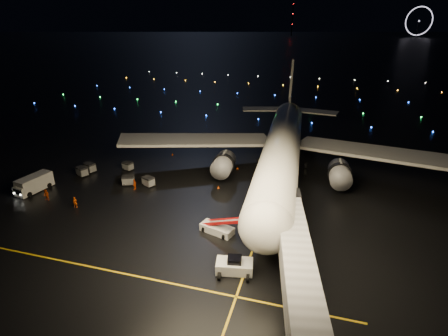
{
  "coord_description": "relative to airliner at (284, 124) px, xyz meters",
  "views": [
    {
      "loc": [
        18.66,
        -37.92,
        26.8
      ],
      "look_at": [
        4.36,
        12.0,
        5.0
      ],
      "focal_mm": 28.0,
      "sensor_mm": 36.0,
      "label": 1
    }
  ],
  "objects": [
    {
      "name": "crew_c",
      "position": [
        -23.13,
        -16.27,
        -8.13
      ],
      "size": [
        0.65,
        1.21,
        1.96
      ],
      "primitive_type": "imported",
      "rotation": [
        0.0,
        0.0,
        -1.41
      ],
      "color": "#E54608",
      "rests_on": "ground"
    },
    {
      "name": "ferris_wheel",
      "position": [
        157.93,
        693.77,
        16.89
      ],
      "size": [
        49.33,
        16.8,
        52.0
      ],
      "primitive_type": null,
      "rotation": [
        0.0,
        0.0,
        0.26
      ],
      "color": "black",
      "rests_on": "ground"
    },
    {
      "name": "pushback_tug",
      "position": [
        -1.26,
        -32.38,
        -8.11
      ],
      "size": [
        4.54,
        2.94,
        2.0
      ],
      "primitive_type": "cube",
      "rotation": [
        0.0,
        0.0,
        0.18
      ],
      "color": "silver",
      "rests_on": "ground"
    },
    {
      "name": "safety_cone_2",
      "position": [
        -10.57,
        -6.04,
        -8.89
      ],
      "size": [
        0.42,
        0.42,
        0.45
      ],
      "primitive_type": "cone",
      "rotation": [
        0.0,
        0.0,
        0.07
      ],
      "color": "#EA4805",
      "rests_on": "ground"
    },
    {
      "name": "lane_cross",
      "position": [
        -17.07,
        -36.23,
        -9.1
      ],
      "size": [
        60.0,
        0.25,
        0.02
      ],
      "primitive_type": "cube",
      "color": "yellow",
      "rests_on": "ground"
    },
    {
      "name": "baggage_cart_4",
      "position": [
        -35.65,
        -13.69,
        -8.25
      ],
      "size": [
        2.43,
        2.12,
        1.72
      ],
      "primitive_type": "cube",
      "rotation": [
        0.0,
        0.0,
        -0.42
      ],
      "color": "gray",
      "rests_on": "ground"
    },
    {
      "name": "crew_a",
      "position": [
        -28.92,
        -24.43,
        -8.23
      ],
      "size": [
        0.74,
        0.6,
        1.77
      ],
      "primitive_type": "imported",
      "rotation": [
        0.0,
        0.0,
        0.31
      ],
      "color": "#E54608",
      "rests_on": "ground"
    },
    {
      "name": "crew_b",
      "position": [
        -34.85,
        -23.76,
        -8.16
      ],
      "size": [
        1.01,
        0.83,
        1.9
      ],
      "primitive_type": "imported",
      "rotation": [
        0.0,
        0.0,
        -0.13
      ],
      "color": "#E54608",
      "rests_on": "ground"
    },
    {
      "name": "taxiway_lights",
      "position": [
        -12.07,
        79.77,
        -8.93
      ],
      "size": [
        164.0,
        92.0,
        0.36
      ],
      "primitive_type": null,
      "color": "black",
      "rests_on": "ground"
    },
    {
      "name": "service_truck",
      "position": [
        -39.33,
        -21.27,
        -7.74
      ],
      "size": [
        3.44,
        7.68,
        2.73
      ],
      "primitive_type": "cube",
      "rotation": [
        0.0,
        0.0,
        -0.15
      ],
      "color": "silver",
      "rests_on": "ground"
    },
    {
      "name": "baggage_cart_3",
      "position": [
        -35.41,
        -11.63,
        -8.24
      ],
      "size": [
        2.41,
        2.04,
        1.74
      ],
      "primitive_type": "cube",
      "rotation": [
        0.0,
        0.0,
        -0.34
      ],
      "color": "gray",
      "rests_on": "ground"
    },
    {
      "name": "airliner",
      "position": [
        0.0,
        0.0,
        0.0
      ],
      "size": [
        67.95,
        64.93,
        18.22
      ],
      "primitive_type": null,
      "rotation": [
        0.0,
        0.0,
        0.06
      ],
      "color": "silver",
      "rests_on": "ground"
    },
    {
      "name": "radio_mast",
      "position": [
        -72.07,
        713.77,
        22.89
      ],
      "size": [
        1.8,
        1.8,
        64.0
      ],
      "primitive_type": "cylinder",
      "color": "black",
      "rests_on": "ground"
    },
    {
      "name": "safety_cone_1",
      "position": [
        -8.31,
        -2.53,
        -8.86
      ],
      "size": [
        0.48,
        0.48,
        0.49
      ],
      "primitive_type": "cone",
      "rotation": [
        0.0,
        0.0,
        0.12
      ],
      "color": "#EA4805",
      "rests_on": "ground"
    },
    {
      "name": "belt_loader",
      "position": [
        -5.61,
        -25.07,
        -7.44
      ],
      "size": [
        7.12,
        3.8,
        3.33
      ],
      "primitive_type": null,
      "rotation": [
        0.0,
        0.0,
        -0.3
      ],
      "color": "silver",
      "rests_on": "ground"
    },
    {
      "name": "ground",
      "position": [
        -12.07,
        273.77,
        -9.11
      ],
      "size": [
        2000.0,
        2000.0,
        0.0
      ],
      "primitive_type": "plane",
      "color": "black",
      "rests_on": "ground"
    },
    {
      "name": "safety_cone_0",
      "position": [
        -9.42,
        -11.84,
        -8.88
      ],
      "size": [
        0.48,
        0.48,
        0.45
      ],
      "primitive_type": "cone",
      "rotation": [
        0.0,
        0.0,
        0.24
      ],
      "color": "#EA4805",
      "rests_on": "ground"
    },
    {
      "name": "baggage_cart_2",
      "position": [
        -28.84,
        -8.78,
        -8.32
      ],
      "size": [
        2.14,
        1.76,
        1.58
      ],
      "primitive_type": "cube",
      "rotation": [
        0.0,
        0.0,
        -0.28
      ],
      "color": "gray",
      "rests_on": "ground"
    },
    {
      "name": "safety_cone_3",
      "position": [
        -23.8,
        1.07,
        -8.84
      ],
      "size": [
        0.63,
        0.63,
        0.55
      ],
      "primitive_type": "cone",
      "rotation": [
        0.0,
        0.0,
        0.39
      ],
      "color": "#EA4805",
      "rests_on": "ground"
    },
    {
      "name": "baggage_cart_1",
      "position": [
        -25.22,
        -14.83,
        -8.27
      ],
      "size": [
        2.37,
        2.04,
        1.69
      ],
      "primitive_type": "cube",
      "rotation": [
        0.0,
        0.0,
        0.39
      ],
      "color": "gray",
      "rests_on": "ground"
    },
    {
      "name": "lane_centre",
      "position": [
        -0.07,
        -11.23,
        -9.1
      ],
      "size": [
        0.25,
        80.0,
        0.02
      ],
      "primitive_type": "cube",
      "color": "yellow",
      "rests_on": "ground"
    },
    {
      "name": "baggage_cart_0",
      "position": [
        -21.59,
        -14.23,
        -8.27
      ],
      "size": [
        2.37,
        2.07,
        1.68
      ],
      "primitive_type": "cube",
      "rotation": [
        0.0,
        0.0,
        -0.42
      ],
      "color": "gray",
      "rests_on": "ground"
    }
  ]
}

